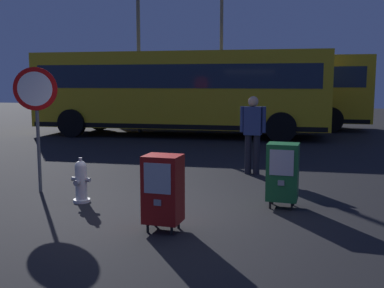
# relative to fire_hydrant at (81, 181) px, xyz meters

# --- Properties ---
(ground_plane) EXTENTS (60.00, 60.00, 0.00)m
(ground_plane) POSITION_rel_fire_hydrant_xyz_m (1.30, -0.18, -0.35)
(ground_plane) COLOR black
(fire_hydrant) EXTENTS (0.33, 0.32, 0.75)m
(fire_hydrant) POSITION_rel_fire_hydrant_xyz_m (0.00, 0.00, 0.00)
(fire_hydrant) COLOR silver
(fire_hydrant) RESTS_ON ground_plane
(newspaper_box_primary) EXTENTS (0.48, 0.42, 1.02)m
(newspaper_box_primary) POSITION_rel_fire_hydrant_xyz_m (3.20, 0.65, 0.22)
(newspaper_box_primary) COLOR black
(newspaper_box_primary) RESTS_ON ground_plane
(newspaper_box_secondary) EXTENTS (0.48, 0.42, 1.02)m
(newspaper_box_secondary) POSITION_rel_fire_hydrant_xyz_m (1.80, -0.97, 0.22)
(newspaper_box_secondary) COLOR black
(newspaper_box_secondary) RESTS_ON ground_plane
(stop_sign) EXTENTS (0.71, 0.31, 2.23)m
(stop_sign) POSITION_rel_fire_hydrant_xyz_m (-1.09, 0.41, 1.25)
(stop_sign) COLOR #4C4F54
(stop_sign) RESTS_ON ground_plane
(pedestrian) EXTENTS (0.55, 0.22, 1.67)m
(pedestrian) POSITION_rel_fire_hydrant_xyz_m (2.31, 3.13, 0.60)
(pedestrian) COLOR black
(pedestrian) RESTS_ON ground_plane
(bus_near) EXTENTS (10.68, 3.49, 3.00)m
(bus_near) POSITION_rel_fire_hydrant_xyz_m (-1.42, 9.40, 1.36)
(bus_near) COLOR gold
(bus_near) RESTS_ON ground_plane
(bus_far) EXTENTS (10.64, 3.32, 3.00)m
(bus_far) POSITION_rel_fire_hydrant_xyz_m (0.11, 13.04, 1.36)
(bus_far) COLOR gold
(bus_far) RESTS_ON ground_plane
(street_light_near_left) EXTENTS (0.32, 0.32, 7.27)m
(street_light_near_left) POSITION_rel_fire_hydrant_xyz_m (-3.28, 10.00, 3.85)
(street_light_near_left) COLOR #4C4F54
(street_light_near_left) RESTS_ON ground_plane
(street_light_far_left) EXTENTS (0.32, 0.32, 8.44)m
(street_light_far_left) POSITION_rel_fire_hydrant_xyz_m (-0.64, 12.61, 4.45)
(street_light_far_left) COLOR #4C4F54
(street_light_far_left) RESTS_ON ground_plane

